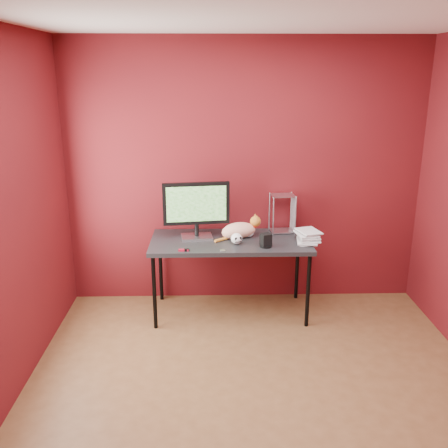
{
  "coord_description": "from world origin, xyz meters",
  "views": [
    {
      "loc": [
        -0.33,
        -3.07,
        2.29
      ],
      "look_at": [
        -0.22,
        1.15,
        0.98
      ],
      "focal_mm": 40.0,
      "sensor_mm": 36.0,
      "label": 1
    }
  ],
  "objects_px": {
    "monitor": "(196,207)",
    "desk": "(230,245)",
    "speaker": "(266,241)",
    "skull_mug": "(237,239)",
    "book_stack": "(301,178)",
    "cat": "(240,230)"
  },
  "relations": [
    {
      "from": "desk",
      "to": "skull_mug",
      "type": "distance_m",
      "value": 0.16
    },
    {
      "from": "cat",
      "to": "speaker",
      "type": "bearing_deg",
      "value": -62.66
    },
    {
      "from": "desk",
      "to": "cat",
      "type": "height_order",
      "value": "cat"
    },
    {
      "from": "cat",
      "to": "book_stack",
      "type": "distance_m",
      "value": 0.77
    },
    {
      "from": "speaker",
      "to": "monitor",
      "type": "bearing_deg",
      "value": 133.67
    },
    {
      "from": "monitor",
      "to": "skull_mug",
      "type": "distance_m",
      "value": 0.48
    },
    {
      "from": "cat",
      "to": "speaker",
      "type": "distance_m",
      "value": 0.35
    },
    {
      "from": "monitor",
      "to": "skull_mug",
      "type": "bearing_deg",
      "value": -33.25
    },
    {
      "from": "monitor",
      "to": "speaker",
      "type": "xyz_separation_m",
      "value": [
        0.63,
        -0.27,
        -0.24
      ]
    },
    {
      "from": "speaker",
      "to": "cat",
      "type": "bearing_deg",
      "value": 106.7
    },
    {
      "from": "monitor",
      "to": "skull_mug",
      "type": "xyz_separation_m",
      "value": [
        0.37,
        -0.18,
        -0.25
      ]
    },
    {
      "from": "monitor",
      "to": "speaker",
      "type": "bearing_deg",
      "value": -29.89
    },
    {
      "from": "monitor",
      "to": "book_stack",
      "type": "height_order",
      "value": "book_stack"
    },
    {
      "from": "cat",
      "to": "skull_mug",
      "type": "bearing_deg",
      "value": -114.41
    },
    {
      "from": "skull_mug",
      "to": "speaker",
      "type": "height_order",
      "value": "speaker"
    },
    {
      "from": "cat",
      "to": "monitor",
      "type": "bearing_deg",
      "value": 166.91
    },
    {
      "from": "book_stack",
      "to": "monitor",
      "type": "bearing_deg",
      "value": 171.75
    },
    {
      "from": "desk",
      "to": "skull_mug",
      "type": "xyz_separation_m",
      "value": [
        0.05,
        -0.12,
        0.1
      ]
    },
    {
      "from": "monitor",
      "to": "book_stack",
      "type": "relative_size",
      "value": 0.52
    },
    {
      "from": "skull_mug",
      "to": "book_stack",
      "type": "relative_size",
      "value": 0.09
    },
    {
      "from": "skull_mug",
      "to": "speaker",
      "type": "distance_m",
      "value": 0.27
    },
    {
      "from": "monitor",
      "to": "desk",
      "type": "bearing_deg",
      "value": -18.78
    }
  ]
}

